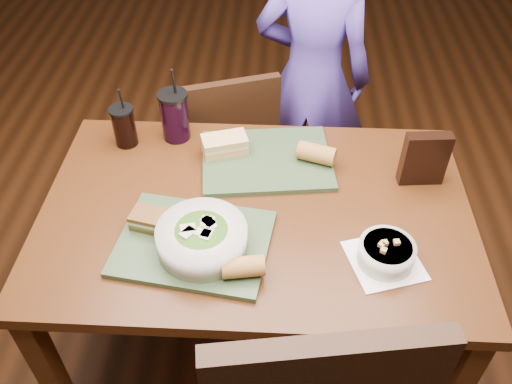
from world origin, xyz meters
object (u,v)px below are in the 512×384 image
(diner, at_px, (312,78))
(tray_near, at_px, (194,243))
(dining_table, at_px, (256,229))
(chip_bag, at_px, (424,159))
(tray_far, at_px, (267,160))
(baguette_far, at_px, (317,153))
(cup_berry, at_px, (175,116))
(salad_bowl, at_px, (202,237))
(cup_cola, at_px, (124,126))
(sandwich_near, at_px, (150,220))
(sandwich_far, at_px, (225,145))
(soup_bowl, at_px, (386,253))
(chair_far, at_px, (235,149))
(baguette_near, at_px, (243,267))

(diner, bearing_deg, tray_near, 82.05)
(dining_table, relative_size, chip_bag, 7.18)
(diner, distance_m, tray_near, 1.08)
(tray_far, xyz_separation_m, baguette_far, (0.16, -0.01, 0.04))
(dining_table, height_order, cup_berry, cup_berry)
(diner, height_order, salad_bowl, diner)
(tray_far, distance_m, baguette_far, 0.17)
(tray_far, height_order, cup_cola, cup_cola)
(tray_near, xyz_separation_m, sandwich_near, (-0.13, 0.05, 0.03))
(sandwich_far, distance_m, chip_bag, 0.64)
(tray_near, distance_m, sandwich_far, 0.41)
(tray_near, xyz_separation_m, chip_bag, (0.68, 0.31, 0.08))
(dining_table, height_order, cup_cola, cup_cola)
(dining_table, distance_m, diner, 0.89)
(salad_bowl, relative_size, soup_bowl, 1.06)
(tray_far, bearing_deg, cup_berry, 158.85)
(dining_table, bearing_deg, tray_near, -137.50)
(diner, height_order, baguette_far, diner)
(diner, distance_m, salad_bowl, 1.10)
(dining_table, xyz_separation_m, diner, (0.20, 0.86, 0.02))
(chair_far, height_order, chip_bag, chip_bag)
(sandwich_far, xyz_separation_m, baguette_far, (0.30, -0.03, 0.00))
(cup_cola, bearing_deg, baguette_near, -51.92)
(sandwich_near, bearing_deg, soup_bowl, -7.23)
(chair_far, relative_size, soup_bowl, 3.67)
(cup_berry, xyz_separation_m, chip_bag, (0.80, -0.19, 0.00))
(tray_far, xyz_separation_m, chip_bag, (0.49, -0.07, 0.08))
(tray_near, bearing_deg, baguette_far, 46.14)
(chair_far, bearing_deg, diner, 37.53)
(soup_bowl, xyz_separation_m, sandwich_far, (-0.48, 0.43, 0.01))
(soup_bowl, relative_size, cup_cola, 1.06)
(tray_near, height_order, cup_berry, cup_berry)
(dining_table, bearing_deg, soup_bowl, -27.04)
(soup_bowl, relative_size, sandwich_near, 2.01)
(dining_table, relative_size, baguette_near, 11.57)
(soup_bowl, bearing_deg, baguette_near, -168.74)
(soup_bowl, xyz_separation_m, cup_cola, (-0.82, 0.48, 0.04))
(cup_cola, bearing_deg, chip_bag, -8.54)
(sandwich_far, relative_size, baguette_near, 1.46)
(tray_far, relative_size, sandwich_near, 3.61)
(diner, height_order, chip_bag, diner)
(sandwich_far, height_order, baguette_near, sandwich_far)
(sandwich_near, height_order, baguette_far, baguette_far)
(salad_bowl, relative_size, sandwich_far, 1.52)
(chair_far, xyz_separation_m, sandwich_far, (0.00, -0.38, 0.32))
(tray_far, relative_size, salad_bowl, 1.69)
(chair_far, distance_m, baguette_far, 0.60)
(chair_far, height_order, baguette_near, chair_far)
(dining_table, relative_size, sandwich_far, 7.93)
(chair_far, bearing_deg, tray_near, -93.70)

